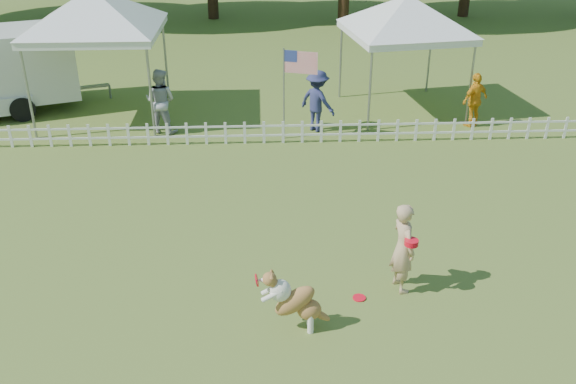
% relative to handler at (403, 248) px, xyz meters
% --- Properties ---
extents(ground, '(120.00, 120.00, 0.00)m').
position_rel_handler_xyz_m(ground, '(-1.52, -0.44, -0.81)').
color(ground, '#3D561B').
rests_on(ground, ground).
extents(picket_fence, '(22.00, 0.08, 0.60)m').
position_rel_handler_xyz_m(picket_fence, '(-1.52, 6.56, -0.51)').
color(picket_fence, silver).
rests_on(picket_fence, ground).
extents(handler, '(0.53, 0.67, 1.62)m').
position_rel_handler_xyz_m(handler, '(0.00, 0.00, 0.00)').
color(handler, tan).
rests_on(handler, ground).
extents(dog, '(1.04, 0.35, 1.08)m').
position_rel_handler_xyz_m(dog, '(-1.85, -1.02, -0.27)').
color(dog, brown).
rests_on(dog, ground).
extents(frisbee_on_turf, '(0.23, 0.23, 0.02)m').
position_rel_handler_xyz_m(frisbee_on_turf, '(-0.74, -0.28, -0.80)').
color(frisbee_on_turf, red).
rests_on(frisbee_on_turf, ground).
extents(canopy_tent_left, '(3.43, 3.43, 3.53)m').
position_rel_handler_xyz_m(canopy_tent_left, '(-6.78, 8.77, 0.95)').
color(canopy_tent_left, white).
rests_on(canopy_tent_left, ground).
extents(canopy_tent_right, '(3.60, 3.60, 3.25)m').
position_rel_handler_xyz_m(canopy_tent_right, '(1.79, 9.03, 0.81)').
color(canopy_tent_right, white).
rests_on(canopy_tent_right, ground).
extents(flag_pole, '(0.92, 0.37, 2.43)m').
position_rel_handler_xyz_m(flag_pole, '(-1.74, 6.88, 0.40)').
color(flag_pole, gray).
rests_on(flag_pole, ground).
extents(spectator_a, '(1.02, 0.90, 1.75)m').
position_rel_handler_xyz_m(spectator_a, '(-5.02, 7.50, 0.06)').
color(spectator_a, '#A5A5AB').
rests_on(spectator_a, ground).
extents(spectator_b, '(1.22, 1.20, 1.68)m').
position_rel_handler_xyz_m(spectator_b, '(-0.81, 7.43, 0.03)').
color(spectator_b, navy).
rests_on(spectator_b, ground).
extents(spectator_c, '(0.95, 0.76, 1.51)m').
position_rel_handler_xyz_m(spectator_c, '(3.54, 7.58, -0.06)').
color(spectator_c, orange).
rests_on(spectator_c, ground).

